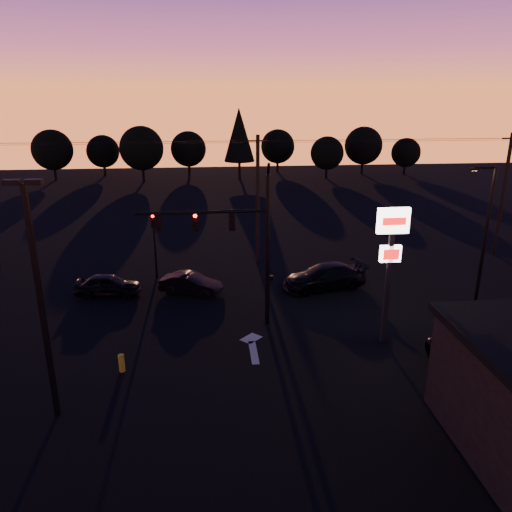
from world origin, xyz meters
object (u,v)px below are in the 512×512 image
(car_right, at_px, (324,277))
(suv_parked, at_px, (481,360))
(traffic_signal_mast, at_px, (236,236))
(parking_lot_light, at_px, (39,288))
(streetlight, at_px, (485,230))
(secondary_signal, at_px, (154,236))
(car_left, at_px, (108,285))
(car_mid, at_px, (191,284))
(pylon_sign, at_px, (391,247))
(bollard, at_px, (122,363))

(car_right, bearing_deg, suv_parked, 11.42)
(traffic_signal_mast, relative_size, parking_lot_light, 0.94)
(streetlight, bearing_deg, secondary_signal, 162.44)
(secondary_signal, relative_size, car_left, 1.12)
(parking_lot_light, distance_m, car_mid, 13.35)
(pylon_sign, height_order, streetlight, streetlight)
(suv_parked, bearing_deg, bollard, 152.40)
(traffic_signal_mast, height_order, streetlight, traffic_signal_mast)
(pylon_sign, xyz_separation_m, bollard, (-12.49, -1.57, -4.51))
(suv_parked, bearing_deg, pylon_sign, 112.96)
(traffic_signal_mast, relative_size, pylon_sign, 1.26)
(traffic_signal_mast, relative_size, suv_parked, 1.77)
(streetlight, relative_size, car_left, 2.05)
(parking_lot_light, distance_m, bollard, 6.02)
(secondary_signal, bearing_deg, parking_lot_light, -99.79)
(secondary_signal, height_order, car_right, secondary_signal)
(parking_lot_light, xyz_separation_m, pylon_sign, (14.50, 4.50, -0.36))
(traffic_signal_mast, xyz_separation_m, secondary_signal, (-4.90, 7.49, -2.07))
(car_left, distance_m, car_mid, 4.98)
(secondary_signal, distance_m, car_right, 11.24)
(car_left, height_order, car_mid, car_left)
(streetlight, height_order, car_right, streetlight)
(secondary_signal, bearing_deg, suv_parked, -41.15)
(streetlight, xyz_separation_m, car_right, (-8.26, 3.07, -3.66))
(traffic_signal_mast, bearing_deg, bollard, -143.01)
(traffic_signal_mast, bearing_deg, secondary_signal, 123.19)
(secondary_signal, xyz_separation_m, suv_parked, (15.23, -13.31, -2.19))
(traffic_signal_mast, height_order, pylon_sign, traffic_signal_mast)
(traffic_signal_mast, distance_m, parking_lot_light, 10.19)
(secondary_signal, distance_m, suv_parked, 20.34)
(car_mid, bearing_deg, car_right, -69.05)
(streetlight, bearing_deg, car_right, 159.58)
(car_left, bearing_deg, car_mid, -86.55)
(car_mid, relative_size, suv_parked, 0.79)
(traffic_signal_mast, bearing_deg, parking_lot_light, -136.63)
(secondary_signal, distance_m, pylon_sign, 15.75)
(pylon_sign, height_order, car_right, pylon_sign)
(car_left, relative_size, car_mid, 1.03)
(traffic_signal_mast, height_order, car_left, traffic_signal_mast)
(pylon_sign, bearing_deg, streetlight, 30.08)
(secondary_signal, relative_size, suv_parked, 0.90)
(pylon_sign, xyz_separation_m, suv_parked, (3.23, -3.32, -4.24))
(pylon_sign, height_order, suv_parked, pylon_sign)
(secondary_signal, height_order, parking_lot_light, parking_lot_light)
(car_right, distance_m, suv_parked, 11.36)
(secondary_signal, relative_size, parking_lot_light, 0.48)
(pylon_sign, distance_m, streetlight, 8.00)
(pylon_sign, relative_size, car_mid, 1.79)
(parking_lot_light, bearing_deg, suv_parked, 3.80)
(streetlight, xyz_separation_m, suv_parked, (-3.68, -7.32, -3.75))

